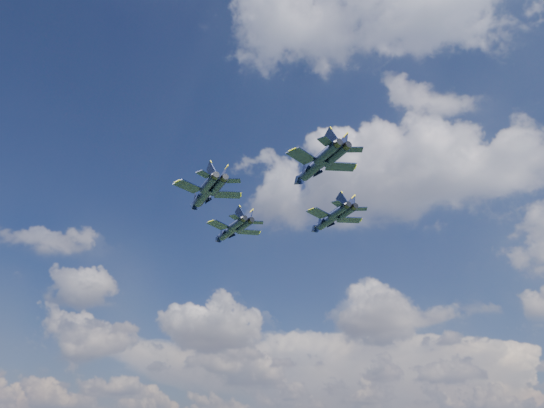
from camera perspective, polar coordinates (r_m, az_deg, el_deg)
The scene contains 4 objects.
jet_lead at distance 121.48m, azimuth -4.74°, elevation -3.03°, with size 16.37×13.13×4.08m.
jet_left at distance 100.75m, azimuth -7.43°, elevation 0.86°, with size 15.60×14.11×4.06m.
jet_right at distance 117.06m, azimuth 5.94°, elevation -1.81°, with size 16.16×14.37×4.17m.
jet_slot at distance 96.32m, azimuth 4.43°, elevation 3.87°, with size 16.66×14.72×4.29m.
Camera 1 is at (34.38, -84.30, 19.77)m, focal length 35.00 mm.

